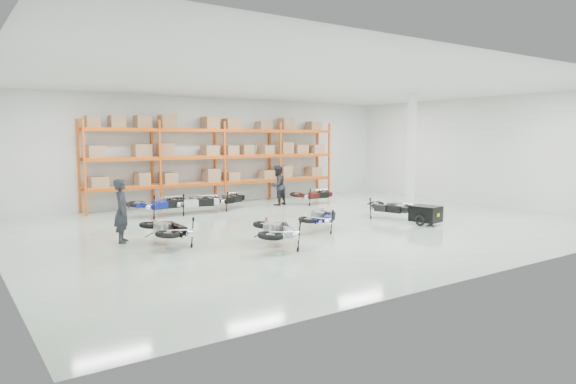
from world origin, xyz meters
TOP-DOWN VIEW (x-y plane):
  - room at (0.00, 0.00)m, footprint 18.00×18.00m
  - pallet_rack at (-0.00, 6.45)m, footprint 11.28×0.98m
  - structural_column at (5.20, 0.50)m, footprint 0.25×0.25m
  - moto_blue_centre at (-0.44, -1.06)m, footprint 1.84×1.66m
  - moto_silver_left at (-2.92, -2.36)m, footprint 1.65×2.07m
  - moto_black_far_left at (-5.12, -0.58)m, footprint 1.02×1.87m
  - moto_touring_right at (2.96, -0.59)m, footprint 1.17×1.83m
  - trailer at (2.96, -2.19)m, footprint 0.85×1.51m
  - moto_back_a at (-3.40, 4.46)m, footprint 2.04×1.19m
  - moto_back_b at (-2.13, 4.42)m, footprint 1.99×1.21m
  - moto_back_c at (-0.64, 4.73)m, footprint 1.95×1.45m
  - moto_back_d at (3.22, 4.11)m, footprint 1.75×0.97m
  - person_left at (-5.93, 0.56)m, footprint 0.64×0.74m
  - person_back at (1.74, 4.63)m, footprint 0.96×0.84m

SIDE VIEW (x-z plane):
  - trailer at x=2.96m, z-range 0.05..0.67m
  - moto_blue_centre at x=-0.44m, z-range -0.03..1.05m
  - moto_back_d at x=3.22m, z-range -0.03..1.07m
  - moto_touring_right at x=2.96m, z-range -0.03..1.07m
  - moto_back_c at x=-0.64m, z-range -0.03..1.11m
  - moto_black_far_left at x=-5.12m, z-range -0.03..1.14m
  - moto_silver_left at x=-2.92m, z-range -0.03..1.17m
  - moto_back_b at x=-2.13m, z-range -0.03..1.17m
  - moto_back_a at x=-3.40m, z-range -0.04..1.22m
  - person_back at x=1.74m, z-range 0.00..1.66m
  - person_left at x=-5.93m, z-range 0.00..1.72m
  - room at x=0.00m, z-range -6.75..11.25m
  - structural_column at x=5.20m, z-range 0.00..4.50m
  - pallet_rack at x=0.00m, z-range 0.45..4.07m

